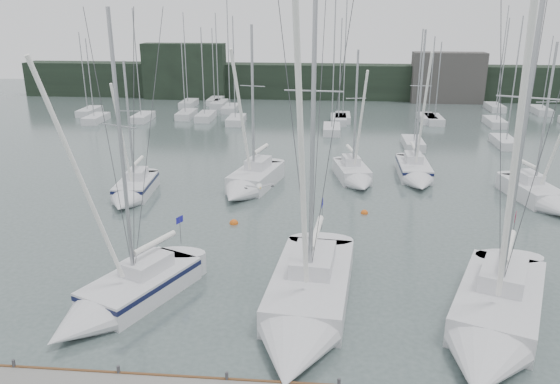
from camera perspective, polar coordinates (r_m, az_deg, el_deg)
The scene contains 16 objects.
ground at distance 24.06m, azimuth 1.10°, elevation -14.10°, with size 160.00×160.00×0.00m, color #455452.
far_treeline at distance 82.84m, azimuth 4.25°, elevation 11.44°, with size 90.00×4.00×5.00m, color black.
far_building_left at distance 83.45m, azimuth -9.94°, elevation 12.31°, with size 12.00×3.00×8.00m, color black.
far_building_right at distance 82.42m, azimuth 17.11°, elevation 11.35°, with size 10.00×3.00×7.00m, color #3F3D3A.
mast_forest at distance 66.93m, azimuth 3.57°, elevation 7.94°, with size 60.37×27.57×14.78m.
sailboat_near_left at distance 26.05m, azimuth -16.70°, elevation -10.74°, with size 5.88×8.58×14.02m.
sailboat_near_center at distance 24.03m, azimuth 2.49°, elevation -12.47°, with size 4.51×11.83×16.73m.
sailboat_near_right at distance 24.64m, azimuth 21.34°, elevation -12.97°, with size 7.00×10.95×16.56m.
sailboat_mid_a at distance 40.27m, azimuth -15.23°, elevation 0.01°, with size 2.73×6.98×10.33m.
sailboat_mid_b at distance 40.53m, azimuth -3.31°, elevation 0.89°, with size 4.48×8.28×12.76m.
sailboat_mid_c at distance 42.82m, azimuth 7.86°, elevation 1.61°, with size 3.35×6.53×10.75m.
sailboat_mid_d at distance 44.39m, azimuth 14.00°, elevation 1.87°, with size 2.40×7.44×12.23m.
sailboat_mid_e at distance 41.80m, azimuth 25.68°, elevation -0.53°, with size 3.87×7.63×11.67m.
buoy_a at distance 34.81m, azimuth -4.84°, elevation -3.31°, with size 0.57×0.57×0.57m, color #CE5512.
buoy_b at distance 36.81m, azimuth 8.81°, elevation -2.22°, with size 0.50×0.50×0.50m, color #CE5512.
seagull at distance 19.66m, azimuth -2.18°, elevation 0.60°, with size 0.98×0.48×0.20m.
Camera 1 is at (1.37, -20.15, 13.08)m, focal length 35.00 mm.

